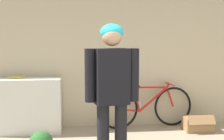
{
  "coord_description": "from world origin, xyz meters",
  "views": [
    {
      "loc": [
        -0.51,
        -2.4,
        1.59
      ],
      "look_at": [
        -0.14,
        1.01,
        1.21
      ],
      "focal_mm": 50.0,
      "sensor_mm": 36.0,
      "label": 1
    }
  ],
  "objects_px": {
    "person": "(112,86)",
    "bicycle": "(146,106)",
    "cardboard_box": "(198,124)",
    "banana": "(17,77)"
  },
  "relations": [
    {
      "from": "person",
      "to": "bicycle",
      "type": "height_order",
      "value": "person"
    },
    {
      "from": "bicycle",
      "to": "person",
      "type": "bearing_deg",
      "value": -120.26
    },
    {
      "from": "person",
      "to": "cardboard_box",
      "type": "xyz_separation_m",
      "value": [
        1.61,
        1.5,
        -0.91
      ]
    },
    {
      "from": "banana",
      "to": "cardboard_box",
      "type": "bearing_deg",
      "value": -4.9
    },
    {
      "from": "person",
      "to": "cardboard_box",
      "type": "distance_m",
      "value": 2.38
    },
    {
      "from": "person",
      "to": "banana",
      "type": "height_order",
      "value": "person"
    },
    {
      "from": "bicycle",
      "to": "banana",
      "type": "relative_size",
      "value": 5.03
    },
    {
      "from": "person",
      "to": "bicycle",
      "type": "relative_size",
      "value": 1.02
    },
    {
      "from": "bicycle",
      "to": "cardboard_box",
      "type": "relative_size",
      "value": 3.57
    },
    {
      "from": "person",
      "to": "banana",
      "type": "relative_size",
      "value": 5.15
    }
  ]
}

